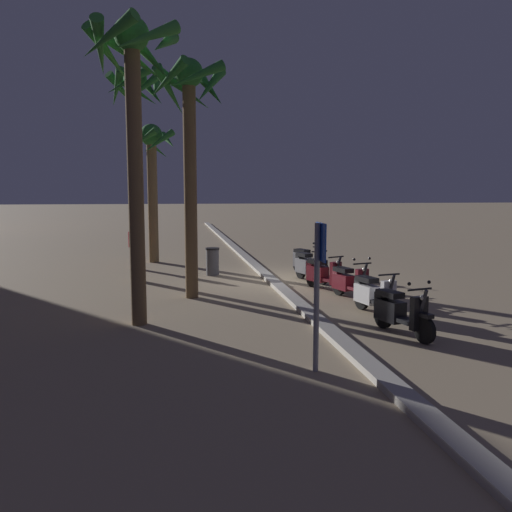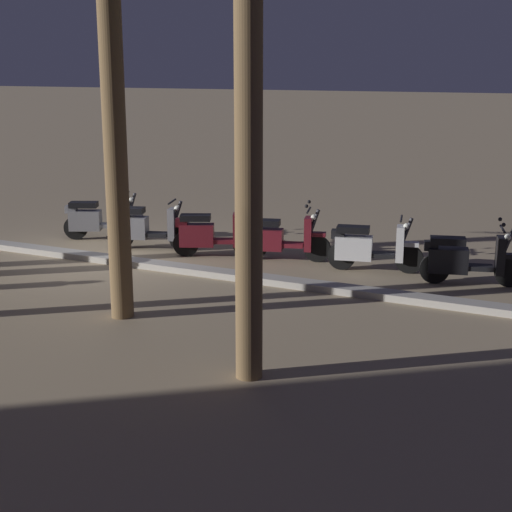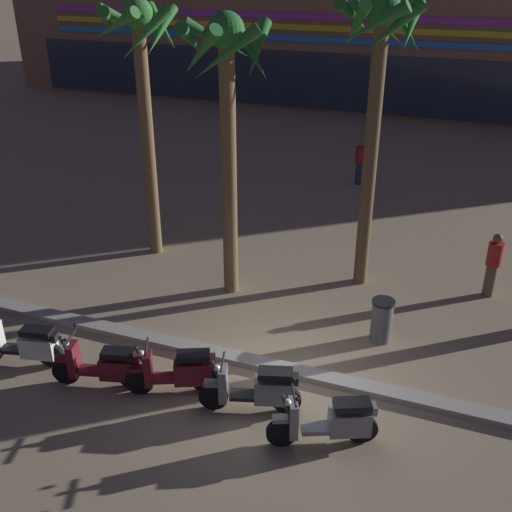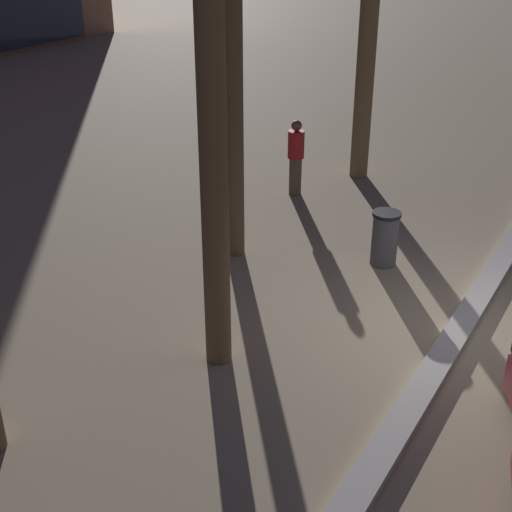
% 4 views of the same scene
% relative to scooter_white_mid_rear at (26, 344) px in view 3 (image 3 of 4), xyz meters
% --- Properties ---
extents(ground_plane, '(200.00, 200.00, 0.00)m').
position_rel_scooter_white_mid_rear_xyz_m(ground_plane, '(4.95, 1.41, -0.45)').
color(ground_plane, '#9E896B').
extents(curb_strip, '(60.00, 0.36, 0.12)m').
position_rel_scooter_white_mid_rear_xyz_m(curb_strip, '(4.95, 1.55, -0.39)').
color(curb_strip, '#ADA89E').
rests_on(curb_strip, ground).
extents(scooter_white_mid_rear, '(1.74, 0.70, 1.04)m').
position_rel_scooter_white_mid_rear_xyz_m(scooter_white_mid_rear, '(0.00, 0.00, 0.00)').
color(scooter_white_mid_rear, black).
rests_on(scooter_white_mid_rear, ground).
extents(scooter_maroon_mid_centre, '(1.73, 0.75, 1.17)m').
position_rel_scooter_white_mid_rear_xyz_m(scooter_maroon_mid_centre, '(1.82, -0.03, -0.01)').
color(scooter_maroon_mid_centre, black).
rests_on(scooter_maroon_mid_centre, ground).
extents(scooter_maroon_gap_after_mid, '(1.61, 0.88, 1.04)m').
position_rel_scooter_white_mid_rear_xyz_m(scooter_maroon_gap_after_mid, '(3.20, 0.30, 0.00)').
color(scooter_maroon_gap_after_mid, black).
rests_on(scooter_maroon_gap_after_mid, ground).
extents(scooter_grey_last_in_row, '(1.76, 0.78, 1.04)m').
position_rel_scooter_white_mid_rear_xyz_m(scooter_grey_last_in_row, '(4.74, 0.32, 0.01)').
color(scooter_grey_last_in_row, black).
rests_on(scooter_grey_last_in_row, ground).
extents(scooter_grey_far_back, '(1.73, 0.93, 1.17)m').
position_rel_scooter_white_mid_rear_xyz_m(scooter_grey_far_back, '(6.14, -0.00, 0.00)').
color(scooter_grey_far_back, black).
rests_on(scooter_grey_far_back, ground).
extents(palm_tree_far_corner, '(1.90, 1.90, 6.67)m').
position_rel_scooter_white_mid_rear_xyz_m(palm_tree_far_corner, '(5.42, 5.66, 4.57)').
color(palm_tree_far_corner, brown).
rests_on(palm_tree_far_corner, ground).
extents(palm_tree_near_sign, '(2.09, 2.15, 6.31)m').
position_rel_scooter_white_mid_rear_xyz_m(palm_tree_near_sign, '(2.58, 4.15, 4.24)').
color(palm_tree_near_sign, brown).
rests_on(palm_tree_near_sign, ground).
extents(palm_tree_by_mall_entrance, '(2.09, 2.10, 6.44)m').
position_rel_scooter_white_mid_rear_xyz_m(palm_tree_by_mall_entrance, '(-0.17, 5.43, 4.42)').
color(palm_tree_by_mall_entrance, brown).
rests_on(palm_tree_by_mall_entrance, ground).
extents(pedestrian_strolling_near_curb, '(0.34, 0.34, 1.55)m').
position_rel_scooter_white_mid_rear_xyz_m(pedestrian_strolling_near_curb, '(3.85, 12.81, 0.36)').
color(pedestrian_strolling_near_curb, '#2D3351').
rests_on(pedestrian_strolling_near_curb, ground).
extents(pedestrian_window_shopping, '(0.34, 0.34, 1.59)m').
position_rel_scooter_white_mid_rear_xyz_m(pedestrian_window_shopping, '(8.41, 6.09, 0.38)').
color(pedestrian_window_shopping, brown).
rests_on(pedestrian_window_shopping, ground).
extents(litter_bin, '(0.48, 0.48, 0.95)m').
position_rel_scooter_white_mid_rear_xyz_m(litter_bin, '(6.35, 3.30, 0.03)').
color(litter_bin, '#56565B').
rests_on(litter_bin, ground).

